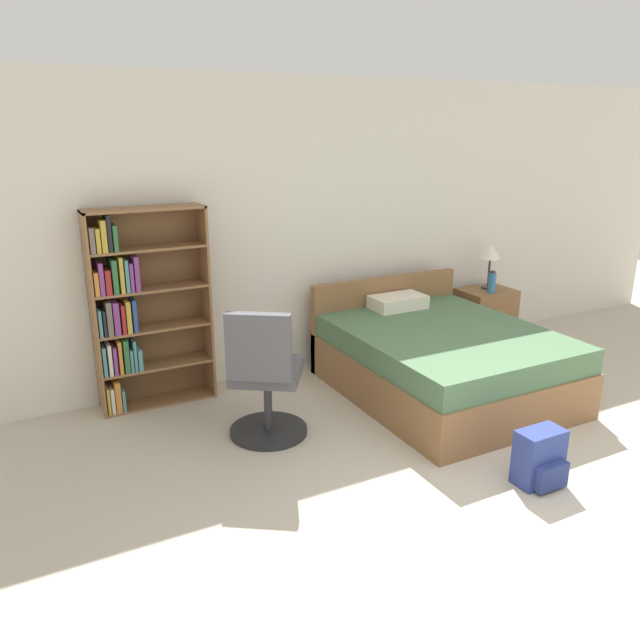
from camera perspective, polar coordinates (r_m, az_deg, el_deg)
name	(u,v)px	position (r m, az deg, el deg)	size (l,w,h in m)	color
ground_plane	(600,556)	(3.86, 24.26, -19.11)	(14.00, 14.00, 0.00)	#BCB29E
wall_back	(320,228)	(5.72, 0.02, 8.41)	(9.00, 0.06, 2.60)	silver
bookshelf	(137,310)	(5.10, -16.42, 0.92)	(0.91, 0.27, 1.60)	brown
bed	(440,359)	(5.39, 10.88, -3.52)	(1.55, 1.91, 0.83)	brown
office_chair	(265,380)	(4.47, -5.04, -5.51)	(0.69, 0.72, 1.02)	#232326
nightstand	(485,316)	(6.71, 14.82, 0.31)	(0.53, 0.44, 0.58)	brown
table_lamp	(491,253)	(6.60, 15.33, 5.89)	(0.21, 0.21, 0.47)	#333333
water_bottle	(492,282)	(6.51, 15.45, 3.34)	(0.08, 0.08, 0.22)	teal
backpack_blue	(540,459)	(4.28, 19.48, -11.87)	(0.31, 0.24, 0.37)	navy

